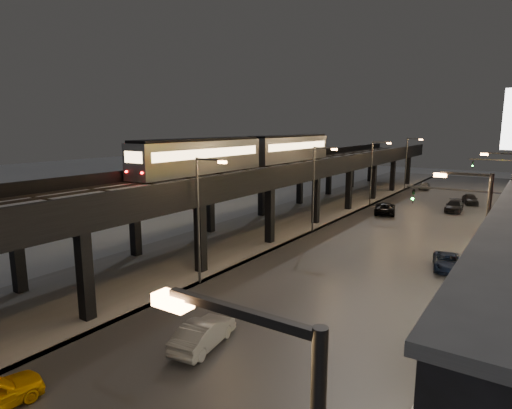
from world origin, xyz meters
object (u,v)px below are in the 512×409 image
Objects in this scene: car_onc_red at (470,199)px; car_far_white at (424,186)px; car_near_white at (203,334)px; car_onc_dark at (447,263)px; car_onc_white at (454,207)px; car_mid_silver at (385,208)px; subway_train at (252,151)px.

car_far_white is at bearing 110.56° from car_onc_red.
car_onc_dark is (8.06, 19.58, -0.11)m from car_near_white.
car_onc_red is at bearing -105.32° from car_near_white.
car_onc_white is 7.24m from car_onc_red.
car_mid_silver reaches higher than car_far_white.
car_near_white is 21.18m from car_onc_dark.
car_far_white is (-3.32, 63.05, -0.03)m from car_near_white.
car_near_white is at bearing -60.73° from subway_train.
car_onc_white is at bearing 47.26° from subway_train.
car_mid_silver is at bearing -138.06° from car_onc_red.
car_mid_silver is 15.80m from car_onc_red.
car_onc_red reaches higher than car_near_white.
car_near_white is 63.13m from car_far_white.
car_onc_white reaches higher than car_far_white.
car_near_white is 44.94m from car_onc_white.
car_mid_silver is 9.56m from car_onc_white.
car_near_white is at bearing -125.01° from car_onc_dark.
subway_train reaches higher than car_onc_red.
car_mid_silver reaches higher than car_onc_red.
car_mid_silver reaches higher than car_onc_white.
car_onc_white is at bearing -105.07° from car_near_white.
car_onc_dark is at bearing -85.39° from car_onc_white.
subway_train is at bearing 153.97° from car_onc_dark.
car_far_white is at bearing -103.86° from car_mid_silver.
subway_train is 7.97× the size of car_onc_red.
car_mid_silver reaches higher than car_onc_dark.
car_near_white is 0.83× the size of car_mid_silver.
car_near_white is (13.91, -24.82, -7.55)m from subway_train.
car_onc_white is (7.79, -18.33, 0.03)m from car_far_white.
car_near_white is at bearing 78.36° from car_mid_silver.
car_mid_silver is at bearing -141.23° from car_onc_white.
subway_train is 7.77× the size of car_onc_dark.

